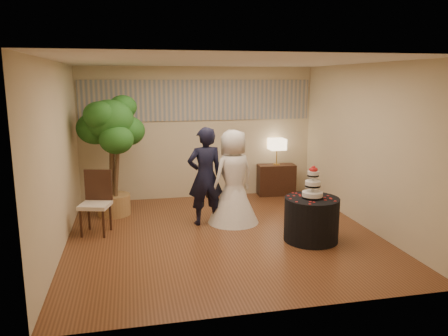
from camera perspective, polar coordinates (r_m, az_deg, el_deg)
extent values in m
cube|color=brown|center=(7.32, -0.10, -8.73)|extent=(5.00, 5.00, 0.00)
cube|color=white|center=(6.88, -0.11, 13.74)|extent=(5.00, 5.00, 0.00)
cube|color=beige|center=(9.40, -3.31, 4.56)|extent=(5.00, 0.06, 2.80)
cube|color=beige|center=(4.60, 6.44, -2.81)|extent=(5.00, 0.06, 2.80)
cube|color=beige|center=(6.90, -20.88, 1.30)|extent=(0.06, 5.00, 2.80)
cube|color=beige|center=(7.87, 18.01, 2.67)|extent=(0.06, 5.00, 2.80)
cube|color=#9A9890|center=(9.32, -3.34, 8.82)|extent=(4.90, 0.02, 0.85)
imported|color=black|center=(7.64, -2.47, -1.09)|extent=(0.67, 0.48, 1.74)
imported|color=white|center=(7.73, 1.24, -1.14)|extent=(1.20, 1.20, 1.68)
cylinder|color=black|center=(7.12, 11.34, -6.58)|extent=(0.87, 0.87, 0.70)
cube|color=#321C12|center=(9.78, 6.83, -1.53)|extent=(0.84, 0.42, 0.68)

